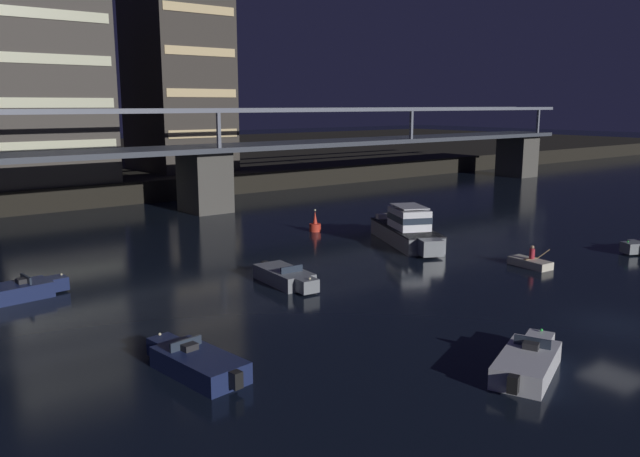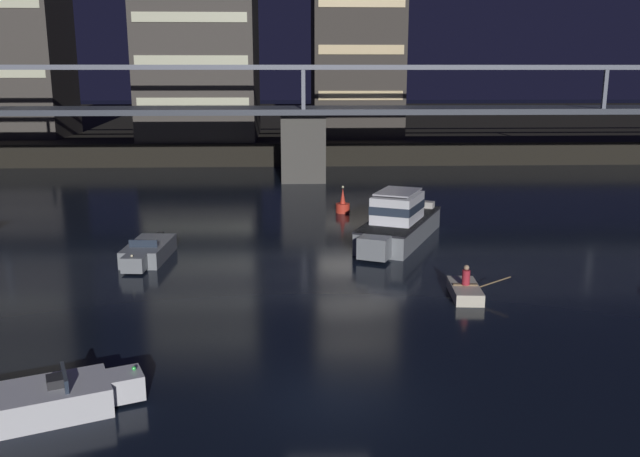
# 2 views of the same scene
# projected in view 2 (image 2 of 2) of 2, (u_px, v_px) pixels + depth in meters

# --- Properties ---
(ground_plane) EXTENTS (400.00, 400.00, 0.00)m
(ground_plane) POSITION_uv_depth(u_px,v_px,m) (330.00, 401.00, 18.65)
(ground_plane) COLOR black
(far_riverbank) EXTENTS (240.00, 80.00, 2.20)m
(far_riverbank) POSITION_uv_depth(u_px,v_px,m) (297.00, 124.00, 103.11)
(far_riverbank) COLOR black
(far_riverbank) RESTS_ON ground
(river_bridge) EXTENTS (101.26, 6.40, 9.38)m
(river_bridge) POSITION_uv_depth(u_px,v_px,m) (303.00, 125.00, 55.61)
(river_bridge) COLOR #4C4944
(river_bridge) RESTS_ON ground
(tower_west_tall) EXTENTS (11.40, 13.14, 19.80)m
(tower_west_tall) POSITION_uv_depth(u_px,v_px,m) (200.00, 40.00, 68.20)
(tower_west_tall) COLOR #423D38
(tower_west_tall) RESTS_ON far_riverbank
(tower_central) EXTENTS (9.08, 11.98, 22.46)m
(tower_central) POSITION_uv_depth(u_px,v_px,m) (356.00, 28.00, 70.62)
(tower_central) COLOR #38332D
(tower_central) RESTS_ON far_riverbank
(cabin_cruiser_near_left) EXTENTS (5.80, 9.17, 2.79)m
(cabin_cruiser_near_left) POSITION_uv_depth(u_px,v_px,m) (398.00, 222.00, 35.91)
(cabin_cruiser_near_left) COLOR gray
(cabin_cruiser_near_left) RESTS_ON ground
(speedboat_near_center) EXTENTS (5.05, 3.17, 1.16)m
(speedboat_near_center) POSITION_uv_depth(u_px,v_px,m) (41.00, 402.00, 17.73)
(speedboat_near_center) COLOR silver
(speedboat_near_center) RESTS_ON ground
(speedboat_near_right) EXTENTS (2.08, 5.23, 1.16)m
(speedboat_near_right) POSITION_uv_depth(u_px,v_px,m) (148.00, 252.00, 32.48)
(speedboat_near_right) COLOR gray
(speedboat_near_right) RESTS_ON ground
(channel_buoy) EXTENTS (0.90, 0.90, 1.76)m
(channel_buoy) POSITION_uv_depth(u_px,v_px,m) (343.00, 205.00, 43.36)
(channel_buoy) COLOR red
(channel_buoy) RESTS_ON ground
(dinghy_with_paddler) EXTENTS (2.46, 2.68, 1.36)m
(dinghy_with_paddler) POSITION_uv_depth(u_px,v_px,m) (465.00, 290.00, 27.21)
(dinghy_with_paddler) COLOR beige
(dinghy_with_paddler) RESTS_ON ground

